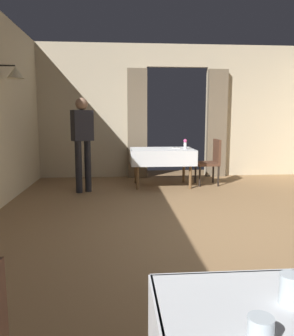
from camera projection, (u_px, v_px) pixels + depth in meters
name	position (u px, v px, depth m)	size (l,w,h in m)	color
ground	(236.00, 237.00, 3.93)	(10.08, 10.08, 0.00)	olive
wall_back	(177.00, 111.00, 7.83)	(6.40, 0.27, 3.00)	beige
dining_table_mid	(162.00, 154.00, 6.79)	(1.26, 0.91, 0.75)	brown
chair_mid_right	(211.00, 160.00, 6.92)	(0.45, 0.44, 0.93)	black
glass_near_b	(260.00, 331.00, 0.92)	(0.07, 0.07, 0.08)	silver
glass_near_c	(292.00, 289.00, 1.13)	(0.08, 0.08, 0.10)	silver
flower_vase_mid	(185.00, 144.00, 6.67)	(0.07, 0.07, 0.20)	silver
plate_mid_b	(176.00, 148.00, 6.90)	(0.21, 0.21, 0.01)	white
person_waiter_by_doorway	(82.00, 137.00, 6.14)	(0.42, 0.36, 1.72)	black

